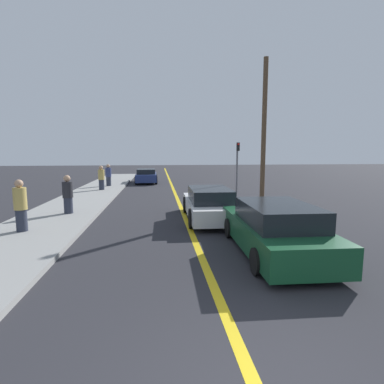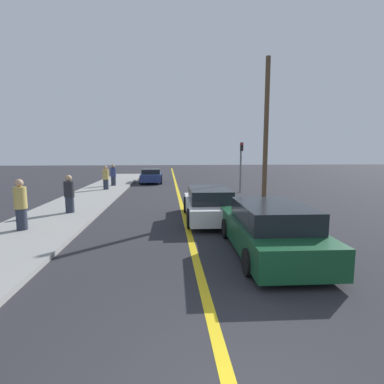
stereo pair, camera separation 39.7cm
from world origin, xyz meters
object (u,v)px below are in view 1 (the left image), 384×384
object	(u,v)px
car_far_distant	(146,176)
pedestrian_mid_group	(68,195)
utility_pole	(264,133)
traffic_light	(237,161)
pedestrian_far_standing	(101,178)
pedestrian_near_curb	(20,206)
car_near_right_lane	(275,229)
pedestrian_by_sign	(108,175)
car_ahead_center	(209,204)

from	to	relation	value
car_far_distant	pedestrian_mid_group	xyz separation A→B (m)	(-2.77, -13.63, 0.32)
utility_pole	traffic_light	bearing A→B (deg)	90.79
car_far_distant	pedestrian_far_standing	size ratio (longest dim) A/B	2.45
pedestrian_near_curb	car_near_right_lane	bearing A→B (deg)	-18.72
car_near_right_lane	traffic_light	xyz separation A→B (m)	(2.16, 12.04, 1.43)
pedestrian_far_standing	pedestrian_by_sign	bearing A→B (deg)	87.66
car_near_right_lane	pedestrian_mid_group	world-z (taller)	pedestrian_mid_group
pedestrian_near_curb	pedestrian_by_sign	size ratio (longest dim) A/B	1.03
car_near_right_lane	pedestrian_by_sign	xyz separation A→B (m)	(-6.91, 15.84, 0.29)
pedestrian_mid_group	pedestrian_far_standing	size ratio (longest dim) A/B	0.98
traffic_light	pedestrian_far_standing	bearing A→B (deg)	171.26
car_far_distant	pedestrian_by_sign	world-z (taller)	pedestrian_by_sign
pedestrian_near_curb	traffic_light	distance (m)	13.65
pedestrian_by_sign	car_near_right_lane	bearing A→B (deg)	-66.43
pedestrian_near_curb	pedestrian_far_standing	xyz separation A→B (m)	(0.60, 10.87, -0.03)
pedestrian_far_standing	utility_pole	bearing A→B (deg)	-33.74
pedestrian_near_curb	pedestrian_mid_group	size ratio (longest dim) A/B	1.05
car_near_right_lane	car_far_distant	bearing A→B (deg)	103.73
pedestrian_near_curb	pedestrian_mid_group	world-z (taller)	pedestrian_near_curb
car_ahead_center	pedestrian_mid_group	bearing A→B (deg)	169.00
car_ahead_center	pedestrian_near_curb	distance (m)	6.73
pedestrian_far_standing	pedestrian_by_sign	world-z (taller)	pedestrian_by_sign
pedestrian_by_sign	traffic_light	xyz separation A→B (m)	(9.07, -3.80, 1.14)
car_near_right_lane	pedestrian_mid_group	size ratio (longest dim) A/B	2.97
car_near_right_lane	car_far_distant	xyz separation A→B (m)	(-4.17, 19.05, -0.05)
pedestrian_far_standing	traffic_light	xyz separation A→B (m)	(9.17, -1.41, 1.14)
car_near_right_lane	pedestrian_far_standing	size ratio (longest dim) A/B	2.91
car_far_distant	pedestrian_mid_group	distance (m)	13.92
car_far_distant	car_near_right_lane	bearing A→B (deg)	-78.58
pedestrian_mid_group	pedestrian_far_standing	world-z (taller)	pedestrian_far_standing
traffic_light	car_near_right_lane	bearing A→B (deg)	-100.18
pedestrian_near_curb	pedestrian_by_sign	distance (m)	13.28
car_ahead_center	car_far_distant	distance (m)	15.18
utility_pole	pedestrian_by_sign	bearing A→B (deg)	136.87
car_ahead_center	pedestrian_near_curb	world-z (taller)	pedestrian_near_curb
pedestrian_near_curb	pedestrian_mid_group	xyz separation A→B (m)	(0.68, 2.83, -0.05)
traffic_light	utility_pole	world-z (taller)	utility_pole
car_far_distant	pedestrian_near_curb	xyz separation A→B (m)	(-3.45, -16.47, 0.37)
car_near_right_lane	traffic_light	distance (m)	12.31
car_near_right_lane	pedestrian_near_curb	distance (m)	8.04
pedestrian_near_curb	pedestrian_far_standing	distance (m)	10.89
car_ahead_center	car_far_distant	bearing A→B (deg)	102.58
car_ahead_center	traffic_light	size ratio (longest dim) A/B	1.38
pedestrian_near_curb	pedestrian_far_standing	size ratio (longest dim) A/B	1.03
car_near_right_lane	pedestrian_by_sign	distance (m)	17.29
car_near_right_lane	car_ahead_center	distance (m)	4.32
pedestrian_by_sign	traffic_light	size ratio (longest dim) A/B	0.50
pedestrian_far_standing	utility_pole	size ratio (longest dim) A/B	0.22
pedestrian_near_curb	traffic_light	world-z (taller)	traffic_light
car_near_right_lane	pedestrian_near_curb	bearing A→B (deg)	162.68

